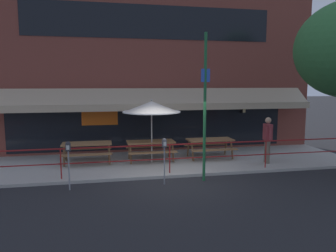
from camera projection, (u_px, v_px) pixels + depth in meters
ground_plane at (172, 178)px, 10.60m from camera, size 120.00×120.00×0.00m
patio_deck at (161, 162)px, 12.54m from camera, size 15.00×4.00×0.10m
restaurant_building at (151, 62)px, 14.20m from camera, size 15.00×1.60×8.01m
patio_railing at (170, 152)px, 10.79m from camera, size 13.84×0.04×0.97m
picnic_table_left at (87, 147)px, 12.14m from camera, size 1.80×1.42×0.76m
picnic_table_centre at (151, 145)px, 12.51m from camera, size 1.80×1.42×0.76m
picnic_table_right at (210, 143)px, 12.98m from camera, size 1.80×1.42×0.76m
patio_umbrella_centre at (152, 107)px, 12.07m from camera, size 2.14×2.14×2.38m
pedestrian_walking at (268, 137)px, 12.15m from camera, size 0.30×0.61×1.71m
parking_meter_near at (68, 151)px, 9.28m from camera, size 0.15×0.16×1.42m
parking_meter_far at (164, 147)px, 9.83m from camera, size 0.15×0.16×1.42m
street_sign_pole at (205, 107)px, 10.05m from camera, size 0.28×0.09×4.57m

